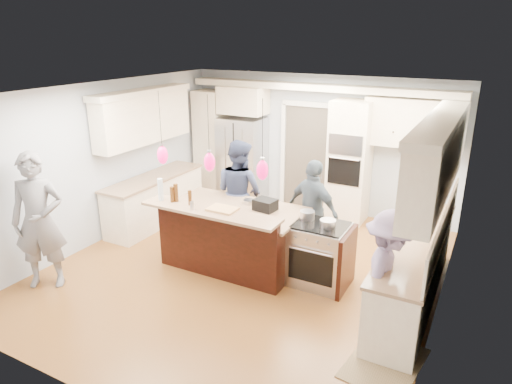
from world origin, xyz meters
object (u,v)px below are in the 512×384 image
(person_bar_end, at_px, (39,221))
(refrigerator, at_px, (242,160))
(person_far_left, at_px, (239,192))
(kitchen_island, at_px, (233,235))
(island_range, at_px, (321,255))

(person_bar_end, bearing_deg, refrigerator, 47.15)
(person_far_left, bearing_deg, kitchen_island, 128.36)
(kitchen_island, relative_size, person_far_left, 1.17)
(island_range, xyz_separation_m, person_bar_end, (-3.46, -1.87, 0.52))
(person_far_left, bearing_deg, island_range, 172.84)
(kitchen_island, bearing_deg, island_range, 3.09)
(person_bar_end, relative_size, person_far_left, 1.09)
(person_bar_end, distance_m, person_far_left, 3.09)
(refrigerator, bearing_deg, person_bar_end, -99.76)
(island_range, height_order, person_bar_end, person_bar_end)
(refrigerator, xyz_separation_m, island_range, (2.71, -2.49, -0.44))
(kitchen_island, distance_m, person_far_left, 0.94)
(island_range, height_order, person_far_left, person_far_left)
(refrigerator, height_order, person_far_left, refrigerator)
(kitchen_island, height_order, island_range, kitchen_island)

